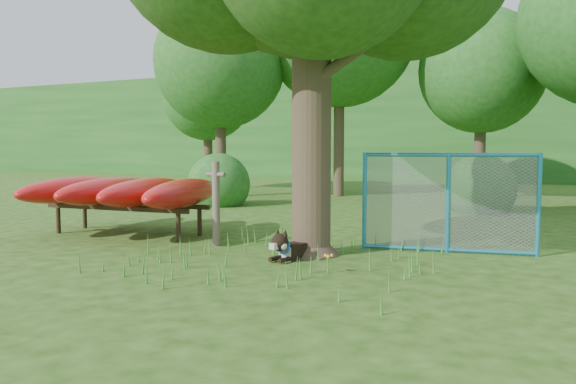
% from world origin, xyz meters
% --- Properties ---
extents(ground, '(80.00, 80.00, 0.00)m').
position_xyz_m(ground, '(0.00, 0.00, 0.00)').
color(ground, '#20450D').
rests_on(ground, ground).
extents(wooden_post, '(0.39, 0.15, 1.42)m').
position_xyz_m(wooden_post, '(-1.44, 1.81, 0.75)').
color(wooden_post, brown).
rests_on(wooden_post, ground).
extents(kayak_rack, '(3.79, 3.36, 1.08)m').
position_xyz_m(kayak_rack, '(-3.60, 2.08, 0.83)').
color(kayak_rack, black).
rests_on(kayak_rack, ground).
extents(husky_dog, '(0.45, 1.08, 0.49)m').
position_xyz_m(husky_dog, '(0.26, 1.25, 0.17)').
color(husky_dog, black).
rests_on(husky_dog, ground).
extents(fence_section, '(2.66, 0.52, 2.62)m').
position_xyz_m(fence_section, '(2.22, 2.78, 0.79)').
color(fence_section, teal).
rests_on(fence_section, ground).
extents(wildflower_clump, '(0.12, 0.11, 0.26)m').
position_xyz_m(wildflower_clump, '(1.06, 0.60, 0.21)').
color(wildflower_clump, '#438A2D').
rests_on(wildflower_clump, ground).
extents(bg_tree_a, '(4.40, 4.40, 6.70)m').
position_xyz_m(bg_tree_a, '(-6.50, 10.00, 4.48)').
color(bg_tree_a, '#3C2F21').
rests_on(bg_tree_a, ground).
extents(bg_tree_b, '(5.20, 5.20, 8.22)m').
position_xyz_m(bg_tree_b, '(-3.00, 12.00, 5.61)').
color(bg_tree_b, '#3C2F21').
rests_on(bg_tree_b, ground).
extents(bg_tree_c, '(4.00, 4.00, 6.12)m').
position_xyz_m(bg_tree_c, '(1.50, 13.00, 4.11)').
color(bg_tree_c, '#3C2F21').
rests_on(bg_tree_c, ground).
extents(bg_tree_f, '(3.60, 3.60, 5.55)m').
position_xyz_m(bg_tree_f, '(-9.00, 13.00, 3.73)').
color(bg_tree_f, '#3C2F21').
rests_on(bg_tree_f, ground).
extents(shrub_left, '(1.80, 1.80, 1.80)m').
position_xyz_m(shrub_left, '(-5.00, 7.50, 0.00)').
color(shrub_left, '#1E5A1D').
rests_on(shrub_left, ground).
extents(shrub_mid, '(1.80, 1.80, 1.80)m').
position_xyz_m(shrub_mid, '(2.00, 9.00, 0.00)').
color(shrub_mid, '#1E5A1D').
rests_on(shrub_mid, ground).
extents(wooded_hillside, '(80.00, 12.00, 6.00)m').
position_xyz_m(wooded_hillside, '(0.00, 28.00, 3.00)').
color(wooded_hillside, '#1E5A1D').
rests_on(wooded_hillside, ground).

